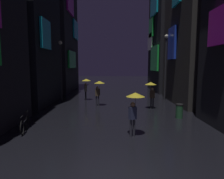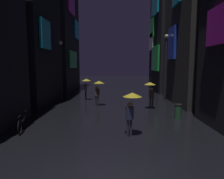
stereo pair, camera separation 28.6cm
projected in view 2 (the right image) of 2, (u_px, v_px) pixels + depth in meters
The scene contains 11 objects.
building_left_far at pixel (58, 20), 27.02m from camera, with size 4.25×8.91×19.15m.
building_right_mid at pixel (198, 25), 17.44m from camera, with size 4.25×7.42×13.93m.
building_right_far at pixel (169, 39), 26.50m from camera, with size 4.25×7.66×13.85m.
pedestrian_foreground_left_yellow at pixel (86, 83), 19.65m from camera, with size 0.90×0.90×2.12m.
pedestrian_midstreet_left_yellow at pixel (131, 102), 9.50m from camera, with size 0.90×0.90×2.12m.
pedestrian_near_crossing_yellow at pixel (151, 88), 15.59m from camera, with size 0.90×0.90×2.12m.
pedestrian_midstreet_centre_yellow at pixel (98, 86), 16.80m from camera, with size 0.90×0.90×2.12m.
bicycle_parked_at_storefront at pixel (23, 123), 10.43m from camera, with size 0.40×1.80×0.96m.
streetlamp_right_far at pixel (166, 61), 18.75m from camera, with size 0.36×0.36×6.28m.
streetlamp_left_far at pixel (61, 64), 19.29m from camera, with size 0.36×0.36×5.76m.
trash_bin at pixel (178, 111), 12.88m from camera, with size 0.46×0.46×0.93m.
Camera 2 is at (0.22, -5.39, 3.39)m, focal length 32.00 mm.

